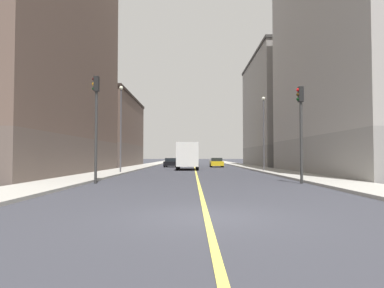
{
  "coord_description": "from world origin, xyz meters",
  "views": [
    {
      "loc": [
        -0.39,
        -9.05,
        1.6
      ],
      "look_at": [
        -0.23,
        44.87,
        3.57
      ],
      "focal_mm": 31.71,
      "sensor_mm": 36.0,
      "label": 1
    }
  ],
  "objects_px": {
    "street_lamp_left_near": "(263,126)",
    "car_silver": "(188,162)",
    "car_black": "(170,163)",
    "building_right_corner": "(25,40)",
    "building_left_near": "(363,43)",
    "car_yellow": "(215,163)",
    "building_right_midblock": "(99,132)",
    "traffic_light_right_near": "(95,114)",
    "street_lamp_right_near": "(120,120)",
    "building_left_mid": "(285,112)",
    "box_truck": "(187,156)",
    "traffic_light_left_near": "(300,120)"
  },
  "relations": [
    {
      "from": "building_left_near",
      "to": "building_left_mid",
      "type": "height_order",
      "value": "building_left_near"
    },
    {
      "from": "traffic_light_left_near",
      "to": "building_right_corner",
      "type": "bearing_deg",
      "value": 155.24
    },
    {
      "from": "traffic_light_left_near",
      "to": "building_left_mid",
      "type": "bearing_deg",
      "value": 75.81
    },
    {
      "from": "building_right_midblock",
      "to": "street_lamp_right_near",
      "type": "bearing_deg",
      "value": -70.16
    },
    {
      "from": "building_right_midblock",
      "to": "street_lamp_left_near",
      "type": "xyz_separation_m",
      "value": [
        22.2,
        -18.97,
        -0.8
      ]
    },
    {
      "from": "building_right_corner",
      "to": "street_lamp_left_near",
      "type": "height_order",
      "value": "building_right_corner"
    },
    {
      "from": "building_left_mid",
      "to": "car_yellow",
      "type": "xyz_separation_m",
      "value": [
        -11.85,
        -5.03,
        -8.36
      ]
    },
    {
      "from": "car_black",
      "to": "car_silver",
      "type": "relative_size",
      "value": 1.01
    },
    {
      "from": "traffic_light_left_near",
      "to": "car_black",
      "type": "relative_size",
      "value": 1.34
    },
    {
      "from": "building_left_near",
      "to": "car_yellow",
      "type": "bearing_deg",
      "value": 119.82
    },
    {
      "from": "building_left_mid",
      "to": "traffic_light_right_near",
      "type": "height_order",
      "value": "building_left_mid"
    },
    {
      "from": "street_lamp_left_near",
      "to": "box_truck",
      "type": "bearing_deg",
      "value": 145.52
    },
    {
      "from": "building_left_mid",
      "to": "building_right_corner",
      "type": "height_order",
      "value": "building_right_corner"
    },
    {
      "from": "street_lamp_left_near",
      "to": "street_lamp_right_near",
      "type": "distance_m",
      "value": 14.52
    },
    {
      "from": "building_right_corner",
      "to": "building_left_mid",
      "type": "bearing_deg",
      "value": 40.89
    },
    {
      "from": "traffic_light_right_near",
      "to": "car_black",
      "type": "height_order",
      "value": "traffic_light_right_near"
    },
    {
      "from": "building_right_midblock",
      "to": "car_black",
      "type": "bearing_deg",
      "value": -14.31
    },
    {
      "from": "street_lamp_left_near",
      "to": "car_silver",
      "type": "relative_size",
      "value": 1.81
    },
    {
      "from": "car_black",
      "to": "box_truck",
      "type": "bearing_deg",
      "value": -76.02
    },
    {
      "from": "street_lamp_right_near",
      "to": "car_yellow",
      "type": "bearing_deg",
      "value": 61.81
    },
    {
      "from": "box_truck",
      "to": "building_left_mid",
      "type": "bearing_deg",
      "value": 43.85
    },
    {
      "from": "building_left_mid",
      "to": "traffic_light_right_near",
      "type": "bearing_deg",
      "value": -120.52
    },
    {
      "from": "street_lamp_right_near",
      "to": "car_yellow",
      "type": "relative_size",
      "value": 1.81
    },
    {
      "from": "building_right_corner",
      "to": "car_yellow",
      "type": "xyz_separation_m",
      "value": [
        18.43,
        21.19,
        -11.24
      ]
    },
    {
      "from": "street_lamp_right_near",
      "to": "car_black",
      "type": "relative_size",
      "value": 1.88
    },
    {
      "from": "building_left_near",
      "to": "traffic_light_right_near",
      "type": "bearing_deg",
      "value": -154.15
    },
    {
      "from": "building_left_mid",
      "to": "building_right_corner",
      "type": "xyz_separation_m",
      "value": [
        -30.28,
        -26.22,
        2.88
      ]
    },
    {
      "from": "traffic_light_left_near",
      "to": "car_black",
      "type": "bearing_deg",
      "value": 107.11
    },
    {
      "from": "traffic_light_left_near",
      "to": "traffic_light_right_near",
      "type": "xyz_separation_m",
      "value": [
        -12.11,
        0.0,
        0.36
      ]
    },
    {
      "from": "building_left_near",
      "to": "car_yellow",
      "type": "distance_m",
      "value": 26.31
    },
    {
      "from": "building_left_mid",
      "to": "traffic_light_left_near",
      "type": "height_order",
      "value": "building_left_mid"
    },
    {
      "from": "traffic_light_right_near",
      "to": "street_lamp_left_near",
      "type": "xyz_separation_m",
      "value": [
        13.13,
        15.09,
        0.65
      ]
    },
    {
      "from": "traffic_light_right_near",
      "to": "building_right_midblock",
      "type": "bearing_deg",
      "value": 104.91
    },
    {
      "from": "traffic_light_left_near",
      "to": "building_right_midblock",
      "type": "bearing_deg",
      "value": 121.87
    },
    {
      "from": "car_black",
      "to": "building_right_corner",
      "type": "bearing_deg",
      "value": -118.54
    },
    {
      "from": "car_yellow",
      "to": "building_right_corner",
      "type": "bearing_deg",
      "value": -131.01
    },
    {
      "from": "traffic_light_left_near",
      "to": "street_lamp_right_near",
      "type": "height_order",
      "value": "street_lamp_right_near"
    },
    {
      "from": "building_left_mid",
      "to": "building_right_corner",
      "type": "relative_size",
      "value": 0.89
    },
    {
      "from": "building_right_midblock",
      "to": "box_truck",
      "type": "height_order",
      "value": "building_right_midblock"
    },
    {
      "from": "car_silver",
      "to": "box_truck",
      "type": "distance_m",
      "value": 18.65
    },
    {
      "from": "car_yellow",
      "to": "box_truck",
      "type": "xyz_separation_m",
      "value": [
        -4.2,
        -10.39,
        1.03
      ]
    },
    {
      "from": "building_right_midblock",
      "to": "traffic_light_right_near",
      "type": "bearing_deg",
      "value": -75.09
    },
    {
      "from": "traffic_light_left_near",
      "to": "building_left_near",
      "type": "bearing_deg",
      "value": 48.47
    },
    {
      "from": "building_right_corner",
      "to": "street_lamp_left_near",
      "type": "bearing_deg",
      "value": 13.5
    },
    {
      "from": "building_left_near",
      "to": "traffic_light_left_near",
      "type": "relative_size",
      "value": 4.12
    },
    {
      "from": "car_silver",
      "to": "box_truck",
      "type": "height_order",
      "value": "box_truck"
    },
    {
      "from": "building_right_corner",
      "to": "car_black",
      "type": "relative_size",
      "value": 5.77
    },
    {
      "from": "traffic_light_right_near",
      "to": "building_right_corner",
      "type": "bearing_deg",
      "value": 132.88
    },
    {
      "from": "building_left_near",
      "to": "box_truck",
      "type": "distance_m",
      "value": 21.58
    },
    {
      "from": "building_left_near",
      "to": "traffic_light_right_near",
      "type": "relative_size",
      "value": 3.71
    }
  ]
}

